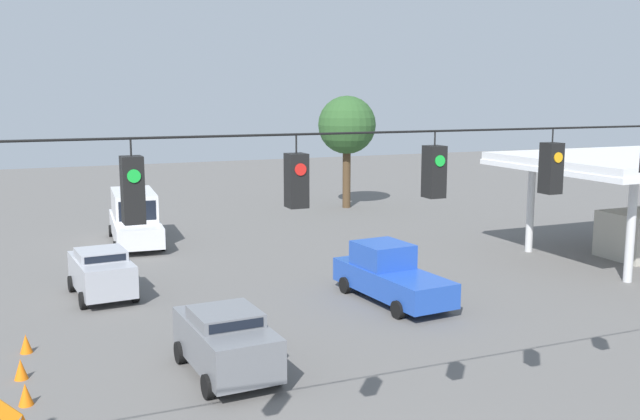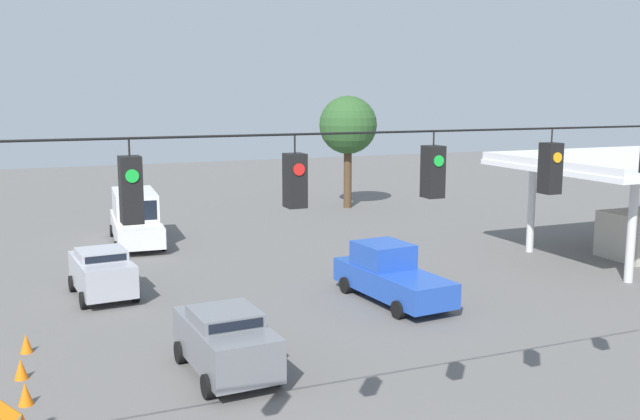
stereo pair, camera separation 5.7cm
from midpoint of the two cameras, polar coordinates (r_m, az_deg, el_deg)
The scene contains 9 objects.
overhead_signal_span at distance 13.17m, azimuth 8.67°, elevation -2.28°, with size 23.44×0.38×7.85m.
sedan_grey_withflow_mid at distance 20.21m, azimuth -7.47°, elevation -10.30°, with size 2.28×4.25×1.85m.
box_truck_white_withflow_deep at distance 38.31m, azimuth -14.50°, elevation -0.58°, with size 2.83×7.13×2.70m.
pickup_truck_blue_oncoming_far at distance 26.99m, azimuth 5.70°, elevation -5.21°, with size 2.54×5.74×2.12m.
sedan_silver_withflow_far at distance 28.58m, azimuth -16.97°, elevation -4.77°, with size 2.35×4.11×1.86m.
traffic_cone_third at distance 19.83m, azimuth -22.43°, elevation -13.45°, with size 0.37×0.37×0.57m, color orange.
traffic_cone_fourth at distance 21.53m, azimuth -22.74°, elevation -11.64°, with size 0.37×0.37×0.57m, color orange.
traffic_cone_fifth at distance 23.52m, azimuth -22.38°, elevation -9.84°, with size 0.37×0.37×0.57m, color orange.
tree_horizon_left at distance 48.28m, azimuth 2.29°, elevation 6.73°, with size 3.90×3.90×7.58m.
Camera 2 is at (6.87, 9.95, 7.72)m, focal length 40.00 mm.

